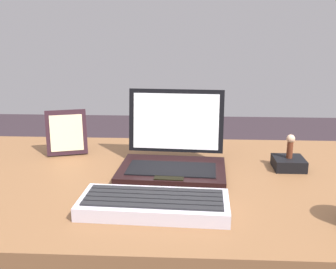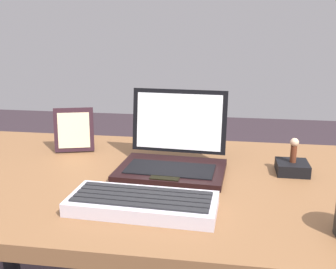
{
  "view_description": "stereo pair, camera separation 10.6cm",
  "coord_description": "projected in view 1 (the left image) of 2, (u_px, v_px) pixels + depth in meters",
  "views": [
    {
      "loc": [
        0.02,
        -0.98,
        1.15
      ],
      "look_at": [
        -0.04,
        0.06,
        0.86
      ],
      "focal_mm": 41.74,
      "sensor_mm": 36.0,
      "label": 1
    },
    {
      "loc": [
        0.12,
        -0.97,
        1.15
      ],
      "look_at": [
        -0.04,
        0.06,
        0.86
      ],
      "focal_mm": 41.74,
      "sensor_mm": 36.0,
      "label": 2
    }
  ],
  "objects": [
    {
      "name": "figurine",
      "position": [
        290.0,
        144.0,
        1.1
      ],
      "size": [
        0.02,
        0.02,
        0.07
      ],
      "color": "#562717",
      "rests_on": "figurine_stand"
    },
    {
      "name": "photo_frame",
      "position": [
        67.0,
        133.0,
        1.23
      ],
      "size": [
        0.13,
        0.07,
        0.14
      ],
      "color": "black",
      "rests_on": "desk"
    },
    {
      "name": "desk",
      "position": [
        180.0,
        212.0,
        1.08
      ],
      "size": [
        1.58,
        0.75,
        0.75
      ],
      "color": "brown",
      "rests_on": "ground"
    },
    {
      "name": "external_keyboard",
      "position": [
        154.0,
        204.0,
        0.86
      ],
      "size": [
        0.34,
        0.15,
        0.03
      ],
      "color": "#BBB3C1",
      "rests_on": "desk"
    },
    {
      "name": "figurine_stand",
      "position": [
        289.0,
        163.0,
        1.12
      ],
      "size": [
        0.09,
        0.09,
        0.03
      ],
      "primitive_type": "cube",
      "color": "black",
      "rests_on": "desk"
    },
    {
      "name": "laptop_front",
      "position": [
        173.0,
        155.0,
        1.11
      ],
      "size": [
        0.3,
        0.25,
        0.22
      ],
      "color": "black",
      "rests_on": "desk"
    }
  ]
}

